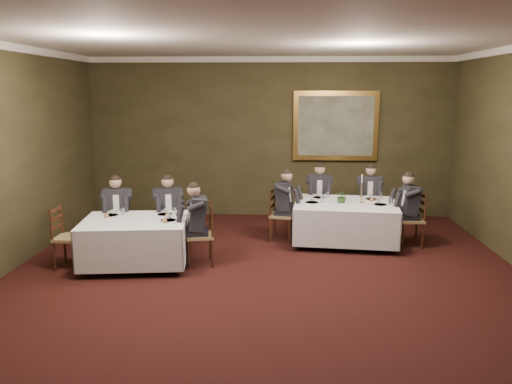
# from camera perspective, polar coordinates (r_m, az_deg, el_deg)

# --- Properties ---
(ground) EXTENTS (10.00, 10.00, 0.00)m
(ground) POSITION_cam_1_polar(r_m,az_deg,el_deg) (6.67, 0.78, -13.17)
(ground) COLOR black
(ground) RESTS_ON ground
(ceiling) EXTENTS (8.00, 10.00, 0.10)m
(ceiling) POSITION_cam_1_polar(r_m,az_deg,el_deg) (6.10, 0.87, 18.22)
(ceiling) COLOR silver
(ceiling) RESTS_ON back_wall
(back_wall) EXTENTS (8.00, 0.10, 3.50)m
(back_wall) POSITION_cam_1_polar(r_m,az_deg,el_deg) (11.11, 1.61, 6.17)
(back_wall) COLOR #312E18
(back_wall) RESTS_ON ground
(crown_molding) EXTENTS (8.00, 10.00, 0.12)m
(crown_molding) POSITION_cam_1_polar(r_m,az_deg,el_deg) (6.10, 0.87, 17.66)
(crown_molding) COLOR white
(crown_molding) RESTS_ON back_wall
(table_main) EXTENTS (2.00, 1.60, 0.67)m
(table_main) POSITION_cam_1_polar(r_m,az_deg,el_deg) (9.38, 10.13, -3.08)
(table_main) COLOR black
(table_main) RESTS_ON ground
(table_second) EXTENTS (1.78, 1.43, 0.67)m
(table_second) POSITION_cam_1_polar(r_m,az_deg,el_deg) (8.28, -13.63, -5.22)
(table_second) COLOR black
(table_second) RESTS_ON ground
(chair_main_backleft) EXTENTS (0.47, 0.45, 1.00)m
(chair_main_backleft) POSITION_cam_1_polar(r_m,az_deg,el_deg) (10.35, 7.18, -2.56)
(chair_main_backleft) COLOR #997D4D
(chair_main_backleft) RESTS_ON ground
(diner_main_backleft) EXTENTS (0.44, 0.50, 1.35)m
(diner_main_backleft) POSITION_cam_1_polar(r_m,az_deg,el_deg) (10.28, 7.21, -1.34)
(diner_main_backleft) COLOR black
(diner_main_backleft) RESTS_ON chair_main_backleft
(chair_main_backright) EXTENTS (0.49, 0.47, 1.00)m
(chair_main_backright) POSITION_cam_1_polar(r_m,az_deg,el_deg) (10.38, 12.73, -2.72)
(chair_main_backright) COLOR #997D4D
(chair_main_backright) RESTS_ON ground
(diner_main_backright) EXTENTS (0.46, 0.53, 1.35)m
(diner_main_backright) POSITION_cam_1_polar(r_m,az_deg,el_deg) (10.31, 12.79, -1.50)
(diner_main_backright) COLOR black
(diner_main_backright) RESTS_ON chair_main_backright
(chair_main_endleft) EXTENTS (0.50, 0.51, 1.00)m
(chair_main_endleft) POSITION_cam_1_polar(r_m,az_deg,el_deg) (9.46, 2.91, -3.83)
(chair_main_endleft) COLOR #997D4D
(chair_main_endleft) RESTS_ON ground
(diner_main_endleft) EXTENTS (0.55, 0.48, 1.35)m
(diner_main_endleft) POSITION_cam_1_polar(r_m,az_deg,el_deg) (9.40, 2.99, -2.49)
(diner_main_endleft) COLOR black
(diner_main_endleft) RESTS_ON chair_main_endleft
(chair_main_endright) EXTENTS (0.44, 0.46, 1.00)m
(chair_main_endright) POSITION_cam_1_polar(r_m,az_deg,el_deg) (9.54, 17.23, -4.22)
(chair_main_endright) COLOR #997D4D
(chair_main_endright) RESTS_ON ground
(diner_main_endright) EXTENTS (0.49, 0.43, 1.35)m
(diner_main_endright) POSITION_cam_1_polar(r_m,az_deg,el_deg) (9.48, 17.24, -2.89)
(diner_main_endright) COLOR black
(diner_main_endright) RESTS_ON chair_main_endright
(chair_sec_backleft) EXTENTS (0.52, 0.51, 1.00)m
(chair_sec_backleft) POSITION_cam_1_polar(r_m,az_deg,el_deg) (9.21, -15.41, -4.68)
(chair_sec_backleft) COLOR #997D4D
(chair_sec_backleft) RESTS_ON ground
(diner_sec_backleft) EXTENTS (0.50, 0.56, 1.35)m
(diner_sec_backleft) POSITION_cam_1_polar(r_m,az_deg,el_deg) (9.14, -15.49, -3.32)
(diner_sec_backleft) COLOR black
(diner_sec_backleft) RESTS_ON chair_sec_backleft
(chair_sec_backright) EXTENTS (0.54, 0.53, 1.00)m
(chair_sec_backright) POSITION_cam_1_polar(r_m,az_deg,el_deg) (9.06, -9.91, -4.68)
(chair_sec_backright) COLOR #997D4D
(chair_sec_backright) RESTS_ON ground
(diner_sec_backright) EXTENTS (0.52, 0.57, 1.35)m
(diner_sec_backright) POSITION_cam_1_polar(r_m,az_deg,el_deg) (8.99, -9.95, -3.30)
(diner_sec_backright) COLOR black
(diner_sec_backright) RESTS_ON chair_sec_backright
(chair_sec_endright) EXTENTS (0.50, 0.52, 1.00)m
(chair_sec_endright) POSITION_cam_1_polar(r_m,az_deg,el_deg) (8.21, -6.33, -6.31)
(chair_sec_endright) COLOR #997D4D
(chair_sec_endright) RESTS_ON ground
(diner_sec_endright) EXTENTS (0.55, 0.49, 1.35)m
(diner_sec_endright) POSITION_cam_1_polar(r_m,az_deg,el_deg) (8.14, -6.44, -4.78)
(diner_sec_endright) COLOR black
(diner_sec_endright) RESTS_ON chair_sec_endright
(chair_sec_endleft) EXTENTS (0.43, 0.45, 1.00)m
(chair_sec_endleft) POSITION_cam_1_polar(r_m,az_deg,el_deg) (8.57, -20.51, -6.21)
(chair_sec_endleft) COLOR #997D4D
(chair_sec_endleft) RESTS_ON ground
(centerpiece) EXTENTS (0.28, 0.26, 0.27)m
(centerpiece) POSITION_cam_1_polar(r_m,az_deg,el_deg) (9.26, 9.84, -0.41)
(centerpiece) COLOR #2D5926
(centerpiece) RESTS_ON table_main
(candlestick) EXTENTS (0.08, 0.08, 0.54)m
(candlestick) POSITION_cam_1_polar(r_m,az_deg,el_deg) (9.34, 11.96, -0.00)
(candlestick) COLOR #B18536
(candlestick) RESTS_ON table_main
(place_setting_table_main) EXTENTS (0.33, 0.31, 0.14)m
(place_setting_table_main) POSITION_cam_1_polar(r_m,az_deg,el_deg) (9.71, 7.47, -0.40)
(place_setting_table_main) COLOR white
(place_setting_table_main) RESTS_ON table_main
(place_setting_table_second) EXTENTS (0.33, 0.31, 0.14)m
(place_setting_table_second) POSITION_cam_1_polar(r_m,az_deg,el_deg) (8.61, -15.87, -2.29)
(place_setting_table_second) COLOR white
(place_setting_table_second) RESTS_ON table_second
(painting) EXTENTS (1.85, 0.09, 1.51)m
(painting) POSITION_cam_1_polar(r_m,az_deg,el_deg) (11.09, 9.09, 7.47)
(painting) COLOR #C69048
(painting) RESTS_ON back_wall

